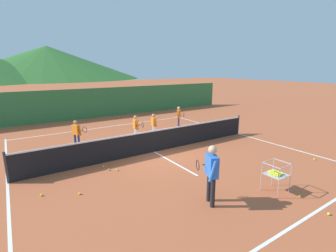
{
  "coord_description": "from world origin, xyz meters",
  "views": [
    {
      "loc": [
        -5.06,
        -8.72,
        3.57
      ],
      "look_at": [
        0.85,
        0.19,
        1.01
      ],
      "focal_mm": 26.03,
      "sensor_mm": 36.0,
      "label": 1
    }
  ],
  "objects": [
    {
      "name": "hill_1",
      "position": [
        7.8,
        83.19,
        5.32
      ],
      "size": [
        59.49,
        59.49,
        10.65
      ],
      "primitive_type": "cone",
      "color": "#2D6628",
      "rests_on": "ground"
    },
    {
      "name": "tennis_ball_8",
      "position": [
        -2.12,
        -1.0,
        0.03
      ],
      "size": [
        0.07,
        0.07,
        0.07
      ],
      "primitive_type": "sphere",
      "color": "yellow",
      "rests_on": "ground"
    },
    {
      "name": "line_baseline_far",
      "position": [
        0.0,
        5.6,
        0.0
      ],
      "size": [
        10.79,
        0.08,
        0.01
      ],
      "primitive_type": "cube",
      "color": "white",
      "rests_on": "ground"
    },
    {
      "name": "tennis_net",
      "position": [
        0.0,
        0.0,
        0.5
      ],
      "size": [
        10.8,
        0.08,
        1.05
      ],
      "color": "#333338",
      "rests_on": "ground"
    },
    {
      "name": "tennis_ball_4",
      "position": [
        1.24,
        -6.45,
        0.03
      ],
      "size": [
        0.07,
        0.07,
        0.07
      ],
      "primitive_type": "sphere",
      "color": "yellow",
      "rests_on": "ground"
    },
    {
      "name": "instructor",
      "position": [
        -0.85,
        -4.42,
        0.99
      ],
      "size": [
        0.5,
        0.83,
        1.64
      ],
      "color": "black",
      "rests_on": "ground"
    },
    {
      "name": "ground_plane",
      "position": [
        0.0,
        0.0,
        0.0
      ],
      "size": [
        120.0,
        120.0,
        0.0
      ],
      "primitive_type": "plane",
      "color": "#B25633"
    },
    {
      "name": "ball_cart",
      "position": [
        1.18,
        -4.99,
        0.58
      ],
      "size": [
        0.58,
        0.58,
        0.9
      ],
      "color": "#B7B7BC",
      "rests_on": "ground"
    },
    {
      "name": "student_1",
      "position": [
        0.13,
        2.0,
        0.77
      ],
      "size": [
        0.41,
        0.66,
        1.28
      ],
      "color": "silver",
      "rests_on": "ground"
    },
    {
      "name": "student_0",
      "position": [
        -2.63,
        2.4,
        0.78
      ],
      "size": [
        0.6,
        0.53,
        1.29
      ],
      "color": "navy",
      "rests_on": "ground"
    },
    {
      "name": "windscreen_fence",
      "position": [
        0.0,
        8.93,
        1.07
      ],
      "size": [
        23.75,
        0.08,
        2.15
      ],
      "primitive_type": "cube",
      "color": "#33753D",
      "rests_on": "ground"
    },
    {
      "name": "line_sideline_west",
      "position": [
        -5.4,
        0.0,
        0.0
      ],
      "size": [
        0.08,
        11.81,
        0.01
      ],
      "primitive_type": "cube",
      "color": "white",
      "rests_on": "ground"
    },
    {
      "name": "student_2",
      "position": [
        1.22,
        2.11,
        0.74
      ],
      "size": [
        0.28,
        0.49,
        1.23
      ],
      "color": "silver",
      "rests_on": "ground"
    },
    {
      "name": "line_baseline_near",
      "position": [
        0.0,
        -6.21,
        0.0
      ],
      "size": [
        10.79,
        0.08,
        0.01
      ],
      "primitive_type": "cube",
      "color": "white",
      "rests_on": "ground"
    },
    {
      "name": "tennis_ball_3",
      "position": [
        -2.43,
        -0.44,
        0.03
      ],
      "size": [
        0.07,
        0.07,
        0.07
      ],
      "primitive_type": "sphere",
      "color": "yellow",
      "rests_on": "ground"
    },
    {
      "name": "line_service_center",
      "position": [
        0.0,
        0.0,
        0.0
      ],
      "size": [
        0.08,
        5.83,
        0.01
      ],
      "primitive_type": "cube",
      "color": "white",
      "rests_on": "ground"
    },
    {
      "name": "tennis_ball_7",
      "position": [
        -3.67,
        -1.99,
        0.03
      ],
      "size": [
        0.07,
        0.07,
        0.07
      ],
      "primitive_type": "sphere",
      "color": "yellow",
      "rests_on": "ground"
    },
    {
      "name": "tennis_ball_0",
      "position": [
        -4.6,
        -1.46,
        0.03
      ],
      "size": [
        0.07,
        0.07,
        0.07
      ],
      "primitive_type": "sphere",
      "color": "yellow",
      "rests_on": "ground"
    },
    {
      "name": "tennis_ball_2",
      "position": [
        4.82,
        -4.36,
        0.03
      ],
      "size": [
        0.07,
        0.07,
        0.07
      ],
      "primitive_type": "sphere",
      "color": "yellow",
      "rests_on": "ground"
    },
    {
      "name": "line_sideline_east",
      "position": [
        5.4,
        0.0,
        0.0
      ],
      "size": [
        0.08,
        11.81,
        0.01
      ],
      "primitive_type": "cube",
      "color": "white",
      "rests_on": "ground"
    },
    {
      "name": "tennis_ball_1",
      "position": [
        -2.36,
        -0.82,
        0.03
      ],
      "size": [
        0.07,
        0.07,
        0.07
      ],
      "primitive_type": "sphere",
      "color": "yellow",
      "rests_on": "ground"
    },
    {
      "name": "tennis_ball_5",
      "position": [
        1.5,
        -5.58,
        0.03
      ],
      "size": [
        0.07,
        0.07,
        0.07
      ],
      "primitive_type": "sphere",
      "color": "yellow",
      "rests_on": "ground"
    },
    {
      "name": "student_3",
      "position": [
        3.44,
        2.91,
        0.79
      ],
      "size": [
        0.44,
        0.71,
        1.31
      ],
      "color": "navy",
      "rests_on": "ground"
    }
  ]
}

